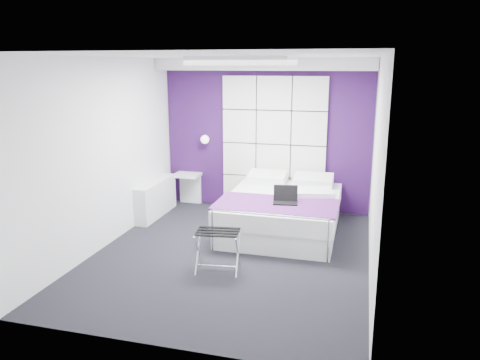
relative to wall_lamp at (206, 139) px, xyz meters
The scene contains 15 objects.
floor 2.61m from the wall_lamp, 62.99° to the right, with size 4.40×4.40×0.00m, color black.
ceiling 2.69m from the wall_lamp, 62.99° to the right, with size 4.40×4.40×0.00m, color white.
wall_back 1.06m from the wall_lamp, ahead, with size 3.60×3.60×0.00m, color white.
wall_left 2.19m from the wall_lamp, 110.01° to the right, with size 4.40×4.40×0.00m, color white.
wall_right 3.52m from the wall_lamp, 35.86° to the right, with size 4.40×4.40×0.00m, color white.
accent_wall 1.06m from the wall_lamp, ahead, with size 3.58×0.02×2.58m, color #2F0F42.
soffit 1.66m from the wall_lamp, ahead, with size 3.58×0.50×0.20m, color white.
headboard 1.20m from the wall_lamp, ahead, with size 1.80×0.08×2.30m, color white, non-canonical shape.
skylight 2.24m from the wall_lamp, 54.28° to the right, with size 1.36×0.86×0.12m, color white, non-canonical shape.
wall_lamp is the anchor object (origin of this frame).
radiator 1.35m from the wall_lamp, 130.10° to the right, with size 0.22×1.20×0.60m, color white.
bed 2.04m from the wall_lamp, 31.66° to the right, with size 1.72×2.08×0.73m.
nightstand 0.75m from the wall_lamp, behind, with size 0.46×0.36×0.05m, color white.
luggage_rack 2.93m from the wall_lamp, 68.16° to the right, with size 0.52×0.38×0.51m.
laptop 2.24m from the wall_lamp, 39.59° to the right, with size 0.34×0.24×0.25m.
Camera 1 is at (1.63, -5.65, 2.49)m, focal length 35.00 mm.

